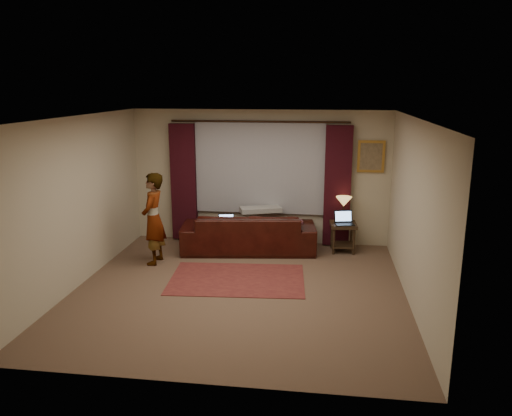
{
  "coord_description": "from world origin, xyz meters",
  "views": [
    {
      "loc": [
        1.21,
        -7.01,
        3.04
      ],
      "look_at": [
        0.1,
        1.2,
        1.0
      ],
      "focal_mm": 35.0,
      "sensor_mm": 36.0,
      "label": 1
    }
  ],
  "objects": [
    {
      "name": "clothing_pile",
      "position": [
        0.67,
        1.79,
        0.6
      ],
      "size": [
        0.5,
        0.41,
        0.19
      ],
      "primitive_type": "ellipsoid",
      "rotation": [
        0.0,
        0.0,
        -0.12
      ],
      "color": "brown",
      "rests_on": "sofa"
    },
    {
      "name": "laptop_table",
      "position": [
        1.64,
        1.96,
        0.67
      ],
      "size": [
        0.41,
        0.43,
        0.25
      ],
      "primitive_type": null,
      "rotation": [
        0.0,
        0.0,
        0.21
      ],
      "color": "black",
      "rests_on": "end_table"
    },
    {
      "name": "ceiling",
      "position": [
        0.0,
        0.0,
        2.6
      ],
      "size": [
        5.0,
        5.0,
        0.02
      ],
      "primitive_type": "cube",
      "color": "silver",
      "rests_on": "ground"
    },
    {
      "name": "sofa",
      "position": [
        -0.13,
        1.88,
        0.5
      ],
      "size": [
        2.59,
        1.37,
        1.0
      ],
      "primitive_type": "imported",
      "rotation": [
        0.0,
        0.0,
        3.27
      ],
      "color": "black",
      "rests_on": "floor"
    },
    {
      "name": "laptop_sofa",
      "position": [
        -0.51,
        1.7,
        0.61
      ],
      "size": [
        0.36,
        0.38,
        0.22
      ],
      "primitive_type": null,
      "rotation": [
        0.0,
        0.0,
        0.24
      ],
      "color": "black",
      "rests_on": "sofa"
    },
    {
      "name": "person",
      "position": [
        -1.66,
        0.99,
        0.8
      ],
      "size": [
        0.47,
        0.47,
        1.6
      ],
      "primitive_type": "imported",
      "rotation": [
        0.0,
        0.0,
        -1.57
      ],
      "color": "gray",
      "rests_on": "floor"
    },
    {
      "name": "curtain_rod",
      "position": [
        0.0,
        2.39,
        2.38
      ],
      "size": [
        0.04,
        0.04,
        3.4
      ],
      "primitive_type": "cylinder",
      "color": "black",
      "rests_on": "wall_back"
    },
    {
      "name": "wall_back",
      "position": [
        0.0,
        2.5,
        1.3
      ],
      "size": [
        5.0,
        0.02,
        2.6
      ],
      "primitive_type": "cube",
      "color": "#BCB093",
      "rests_on": "ground"
    },
    {
      "name": "drape_right",
      "position": [
        1.5,
        2.39,
        1.18
      ],
      "size": [
        0.5,
        0.14,
        2.3
      ],
      "primitive_type": "cube",
      "color": "black",
      "rests_on": "floor"
    },
    {
      "name": "picture_frame",
      "position": [
        2.1,
        2.47,
        1.75
      ],
      "size": [
        0.5,
        0.04,
        0.6
      ],
      "primitive_type": "cube",
      "color": "#B17E31",
      "rests_on": "wall_back"
    },
    {
      "name": "wall_right",
      "position": [
        2.5,
        0.0,
        1.3
      ],
      "size": [
        0.02,
        5.0,
        2.6
      ],
      "primitive_type": "cube",
      "color": "#BCB093",
      "rests_on": "ground"
    },
    {
      "name": "throw_blanket",
      "position": [
        0.06,
        2.18,
        1.0
      ],
      "size": [
        0.84,
        0.56,
        0.09
      ],
      "primitive_type": "cube",
      "rotation": [
        0.0,
        0.0,
        0.34
      ],
      "color": "gray",
      "rests_on": "sofa"
    },
    {
      "name": "sheer_curtain",
      "position": [
        0.0,
        2.44,
        1.5
      ],
      "size": [
        2.5,
        0.05,
        1.8
      ],
      "primitive_type": "cube",
      "color": "#929298",
      "rests_on": "wall_back"
    },
    {
      "name": "end_table",
      "position": [
        1.62,
        2.06,
        0.28
      ],
      "size": [
        0.51,
        0.51,
        0.55
      ],
      "primitive_type": "cube",
      "rotation": [
        0.0,
        0.0,
        0.07
      ],
      "color": "black",
      "rests_on": "floor"
    },
    {
      "name": "wall_left",
      "position": [
        -2.5,
        0.0,
        1.3
      ],
      "size": [
        0.02,
        5.0,
        2.6
      ],
      "primitive_type": "cube",
      "color": "#BCB093",
      "rests_on": "ground"
    },
    {
      "name": "tiffany_lamp",
      "position": [
        1.62,
        2.16,
        0.79
      ],
      "size": [
        0.36,
        0.36,
        0.48
      ],
      "primitive_type": null,
      "rotation": [
        0.0,
        0.0,
        0.24
      ],
      "color": "#A18E4F",
      "rests_on": "end_table"
    },
    {
      "name": "floor",
      "position": [
        0.0,
        0.0,
        -0.01
      ],
      "size": [
        5.0,
        5.0,
        0.01
      ],
      "primitive_type": "cube",
      "color": "brown",
      "rests_on": "ground"
    },
    {
      "name": "area_rug",
      "position": [
        -0.1,
        0.41,
        0.01
      ],
      "size": [
        2.24,
        1.58,
        0.01
      ],
      "primitive_type": "cube",
      "rotation": [
        0.0,
        0.0,
        0.07
      ],
      "color": "maroon",
      "rests_on": "floor"
    },
    {
      "name": "wall_front",
      "position": [
        0.0,
        -2.5,
        1.3
      ],
      "size": [
        5.0,
        0.02,
        2.6
      ],
      "primitive_type": "cube",
      "color": "#BCB093",
      "rests_on": "ground"
    },
    {
      "name": "drape_left",
      "position": [
        -1.5,
        2.39,
        1.18
      ],
      "size": [
        0.5,
        0.14,
        2.3
      ],
      "primitive_type": "cube",
      "color": "black",
      "rests_on": "floor"
    }
  ]
}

